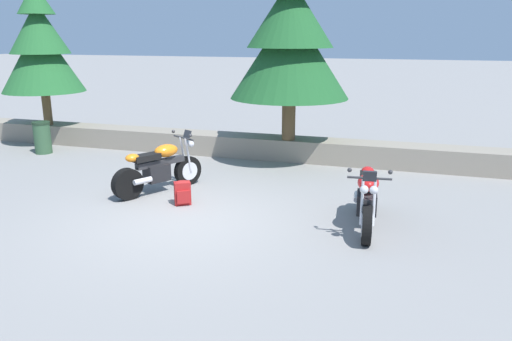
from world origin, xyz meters
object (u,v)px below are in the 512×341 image
object	(u,v)px
motorcycle_red_centre	(367,200)
trash_bin	(42,137)
pine_tree_far_left	(40,47)
motorcycle_orange_near_left	(160,168)
pine_tree_mid_left	(290,38)
rider_backpack	(183,192)

from	to	relation	value
motorcycle_red_centre	trash_bin	xyz separation A→B (m)	(-8.83, 2.89, -0.05)
pine_tree_far_left	trash_bin	xyz separation A→B (m)	(0.68, -1.11, -2.34)
motorcycle_red_centre	trash_bin	bearing A→B (deg)	161.90
motorcycle_orange_near_left	trash_bin	world-z (taller)	motorcycle_orange_near_left
motorcycle_orange_near_left	motorcycle_red_centre	distance (m)	4.27
motorcycle_orange_near_left	pine_tree_mid_left	bearing A→B (deg)	59.86
pine_tree_far_left	motorcycle_red_centre	bearing A→B (deg)	-22.81
motorcycle_orange_near_left	rider_backpack	xyz separation A→B (m)	(0.79, -0.61, -0.24)
rider_backpack	pine_tree_far_left	size ratio (longest dim) A/B	0.12
motorcycle_orange_near_left	pine_tree_mid_left	world-z (taller)	pine_tree_mid_left
rider_backpack	pine_tree_mid_left	size ratio (longest dim) A/B	0.11
rider_backpack	pine_tree_far_left	xyz separation A→B (m)	(-6.10, 3.85, 2.53)
pine_tree_far_left	pine_tree_mid_left	distance (m)	7.21
motorcycle_orange_near_left	pine_tree_far_left	world-z (taller)	pine_tree_far_left
motorcycle_red_centre	rider_backpack	xyz separation A→B (m)	(-3.41, 0.15, -0.24)
motorcycle_orange_near_left	rider_backpack	size ratio (longest dim) A/B	4.01
pine_tree_mid_left	motorcycle_red_centre	bearing A→B (deg)	-60.13
pine_tree_mid_left	trash_bin	xyz separation A→B (m)	(-6.52, -1.13, -2.59)
motorcycle_orange_near_left	pine_tree_mid_left	distance (m)	4.54
rider_backpack	trash_bin	world-z (taller)	trash_bin
rider_backpack	pine_tree_far_left	bearing A→B (deg)	147.76
motorcycle_orange_near_left	pine_tree_mid_left	xyz separation A→B (m)	(1.89, 3.25, 2.54)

